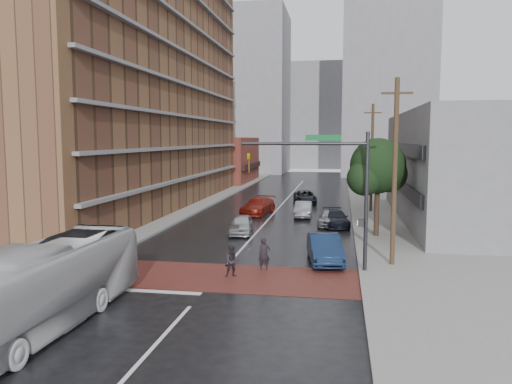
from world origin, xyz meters
The scene contains 24 objects.
ground centered at (0.00, 0.00, 0.00)m, with size 160.00×160.00×0.00m, color black.
crosswalk centered at (0.00, 0.50, 0.01)m, with size 14.00×5.00×0.02m, color maroon.
sidewalk_west centered at (-11.50, 25.00, 0.07)m, with size 9.00×90.00×0.15m, color gray.
sidewalk_east centered at (11.50, 25.00, 0.07)m, with size 9.00×90.00×0.15m, color gray.
apartment_block centered at (-14.00, 24.00, 14.00)m, with size 10.00×44.00×28.00m, color brown.
storefront_west centered at (-12.00, 54.00, 3.50)m, with size 8.00×16.00×7.00m, color brown.
building_east centered at (16.50, 20.00, 4.50)m, with size 11.00×26.00×9.00m, color gray.
distant_tower_west centered at (-14.00, 78.00, 16.00)m, with size 18.00×16.00×32.00m, color gray.
distant_tower_east centered at (14.00, 72.00, 18.00)m, with size 16.00×14.00×36.00m, color gray.
distant_tower_center centered at (0.00, 95.00, 12.00)m, with size 12.00×10.00×24.00m, color gray.
street_tree centered at (8.52, 12.03, 4.73)m, with size 4.20×4.10×6.90m.
signal_mast centered at (5.85, 2.50, 4.73)m, with size 6.50×0.30×7.20m.
utility_pole_near centered at (8.80, 4.00, 5.14)m, with size 1.60×0.26×10.00m.
utility_pole_far centered at (8.80, 24.00, 5.14)m, with size 1.60×0.26×10.00m.
transit_bus centered at (-4.54, -7.29, 1.56)m, with size 2.62×11.19×3.12m, color #BBBBBD.
pedestrian_a centered at (2.15, 2.14, 0.85)m, with size 0.62×0.41×1.70m, color black.
pedestrian_b centered at (0.78, 0.66, 0.79)m, with size 0.77×0.60×1.59m, color black.
car_travel_a centered at (-1.01, 11.73, 0.70)m, with size 1.64×4.09×1.39m, color #ADB1B5.
car_travel_b centered at (2.81, 20.25, 0.67)m, with size 1.42×4.09×1.35m, color #A1A3A9.
car_travel_c centered at (-1.37, 21.18, 0.75)m, with size 2.11×5.20×1.51m, color maroon.
suv_travel centered at (2.30, 29.57, 0.67)m, with size 2.23×4.85×1.35m, color black.
car_parked_near centered at (5.20, 4.33, 0.78)m, with size 1.66×4.76×1.57m, color #142547.
car_parked_mid centered at (5.67, 16.00, 0.64)m, with size 1.79×4.40×1.28m, color black.
car_parked_far centered at (5.20, 16.09, 0.67)m, with size 1.58×3.92×1.34m, color #95959B.
Camera 1 is at (6.00, -23.04, 6.86)m, focal length 35.00 mm.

